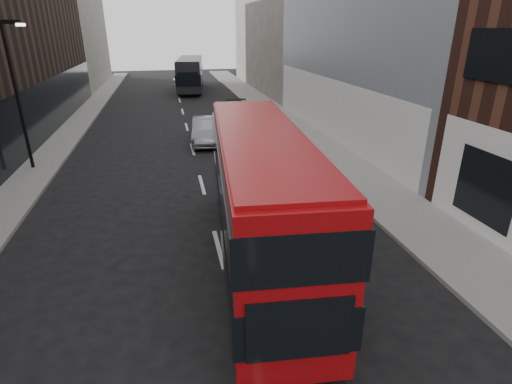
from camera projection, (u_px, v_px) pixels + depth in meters
sidewalk_right at (288, 124)px, 30.07m from camera, size 3.00×80.00×0.15m
sidewalk_left at (68, 135)px, 26.97m from camera, size 2.00×80.00×0.15m
building_victorian at (275, 0)px, 44.34m from camera, size 6.50×24.00×21.00m
building_left_mid at (12, 25)px, 28.14m from camera, size 5.00×24.00×14.00m
building_left_far at (74, 30)px, 48.18m from camera, size 5.00×20.00×13.00m
street_lamp at (17, 87)px, 19.04m from camera, size 1.06×0.22×7.00m
red_bus at (260, 193)px, 11.69m from camera, size 3.35×10.47×4.17m
grey_bus at (190, 73)px, 45.78m from camera, size 3.86×11.38×3.61m
car_a at (259, 140)px, 23.47m from camera, size 2.01×4.23×1.39m
car_b at (206, 130)px, 25.28m from camera, size 2.21×4.90×1.56m
car_c at (245, 112)px, 31.27m from camera, size 2.56×5.00×1.39m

